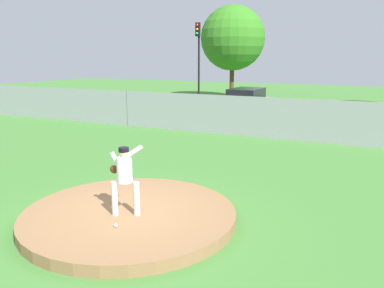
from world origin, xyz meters
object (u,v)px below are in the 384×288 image
at_px(traffic_cone_orange, 142,111).
at_px(parked_car_champagne, 246,105).
at_px(pitcher_youth, 124,174).
at_px(baseball, 116,225).
at_px(traffic_light_near, 198,51).

bearing_deg(traffic_cone_orange, parked_car_champagne, 10.36).
height_order(pitcher_youth, baseball, pitcher_youth).
xyz_separation_m(baseball, parked_car_champagne, (-2.34, 15.53, 0.56)).
relative_size(traffic_cone_orange, traffic_light_near, 0.10).
bearing_deg(baseball, traffic_cone_orange, 120.88).
bearing_deg(traffic_light_near, parked_car_champagne, -38.50).
xyz_separation_m(traffic_cone_orange, traffic_light_near, (1.55, 4.90, 3.61)).
xyz_separation_m(pitcher_youth, traffic_light_near, (-6.88, 18.69, 2.73)).
height_order(pitcher_youth, traffic_cone_orange, pitcher_youth).
distance_m(baseball, traffic_light_near, 20.85).
xyz_separation_m(baseball, traffic_cone_orange, (-8.60, 14.38, -0.02)).
distance_m(traffic_cone_orange, traffic_light_near, 6.28).
distance_m(pitcher_youth, traffic_light_near, 20.10).
height_order(baseball, parked_car_champagne, parked_car_champagne).
height_order(pitcher_youth, parked_car_champagne, pitcher_youth).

